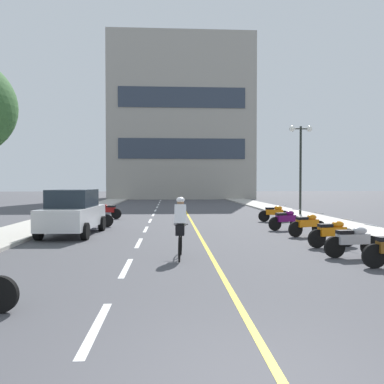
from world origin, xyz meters
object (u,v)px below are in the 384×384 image
(motorcycle_3, at_px, (332,233))
(motorcycle_8, at_px, (107,211))
(motorcycle_4, at_px, (308,224))
(motorcycle_5, at_px, (286,219))
(parked_car_near, at_px, (73,212))
(motorcycle_6, at_px, (95,217))
(motorcycle_2, at_px, (353,241))
(cyclist_rider, at_px, (180,226))
(street_lamp_mid, at_px, (301,150))
(motorcycle_7, at_px, (275,213))

(motorcycle_3, bearing_deg, motorcycle_8, 129.83)
(motorcycle_4, relative_size, motorcycle_5, 1.00)
(motorcycle_3, bearing_deg, motorcycle_5, 91.62)
(motorcycle_3, height_order, motorcycle_8, same)
(parked_car_near, relative_size, motorcycle_3, 2.53)
(motorcycle_3, relative_size, motorcycle_6, 0.99)
(motorcycle_2, height_order, motorcycle_5, same)
(motorcycle_5, xyz_separation_m, cyclist_rider, (-4.83, -6.12, 0.41))
(motorcycle_2, xyz_separation_m, cyclist_rider, (-4.85, 0.24, 0.41))
(street_lamp_mid, relative_size, motorcycle_2, 3.24)
(motorcycle_7, relative_size, cyclist_rider, 0.96)
(parked_car_near, distance_m, motorcycle_6, 2.79)
(parked_car_near, relative_size, motorcycle_6, 2.51)
(motorcycle_3, xyz_separation_m, motorcycle_8, (-8.88, 10.65, 0.00))
(motorcycle_3, relative_size, motorcycle_5, 1.02)
(motorcycle_3, xyz_separation_m, cyclist_rider, (-4.97, -1.46, 0.41))
(street_lamp_mid, height_order, motorcycle_2, street_lamp_mid)
(motorcycle_8, bearing_deg, motorcycle_2, -54.65)
(parked_car_near, distance_m, motorcycle_8, 7.12)
(motorcycle_6, bearing_deg, motorcycle_5, -10.59)
(motorcycle_4, xyz_separation_m, motorcycle_6, (-8.88, 3.68, 0.00))
(motorcycle_2, bearing_deg, street_lamp_mid, 77.35)
(motorcycle_2, xyz_separation_m, motorcycle_3, (0.12, 1.70, 0.00))
(motorcycle_2, height_order, motorcycle_8, same)
(motorcycle_5, relative_size, motorcycle_6, 0.97)
(motorcycle_2, relative_size, motorcycle_5, 1.03)
(street_lamp_mid, xyz_separation_m, cyclist_rider, (-7.87, -13.25, -3.23))
(cyclist_rider, bearing_deg, motorcycle_4, 38.68)
(motorcycle_4, height_order, cyclist_rider, cyclist_rider)
(street_lamp_mid, bearing_deg, motorcycle_6, -154.76)
(street_lamp_mid, height_order, motorcycle_4, street_lamp_mid)
(motorcycle_3, bearing_deg, cyclist_rider, -163.65)
(motorcycle_2, distance_m, motorcycle_7, 10.05)
(cyclist_rider, bearing_deg, parked_car_near, 129.73)
(motorcycle_7, distance_m, motorcycle_8, 9.51)
(motorcycle_3, height_order, cyclist_rider, cyclist_rider)
(street_lamp_mid, height_order, motorcycle_6, street_lamp_mid)
(motorcycle_5, xyz_separation_m, motorcycle_8, (-8.75, 5.98, 0.00))
(street_lamp_mid, relative_size, motorcycle_6, 3.24)
(street_lamp_mid, xyz_separation_m, motorcycle_6, (-11.68, -5.51, -3.64))
(motorcycle_2, bearing_deg, motorcycle_8, 125.35)
(street_lamp_mid, relative_size, motorcycle_7, 3.24)
(motorcycle_2, distance_m, motorcycle_5, 6.37)
(motorcycle_3, height_order, motorcycle_7, same)
(motorcycle_7, height_order, cyclist_rider, cyclist_rider)
(motorcycle_3, relative_size, motorcycle_7, 0.99)
(motorcycle_3, bearing_deg, motorcycle_4, 87.67)
(motorcycle_2, xyz_separation_m, motorcycle_7, (0.46, 10.04, 0.00))
(parked_car_near, distance_m, motorcycle_5, 9.08)
(motorcycle_8, bearing_deg, parked_car_near, -91.99)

